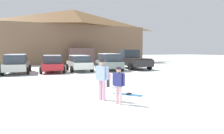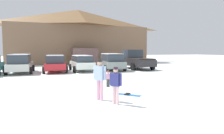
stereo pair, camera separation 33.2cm
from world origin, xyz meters
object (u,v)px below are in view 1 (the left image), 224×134
(skier_teen_in_navy_coat, at_px, (119,83))
(skier_adult_in_blue_parka, at_px, (102,77))
(parked_silver_wagon, at_px, (17,63))
(parked_grey_wagon, at_px, (109,61))
(pickup_truck, at_px, (132,60))
(skier_child_in_pink_snowsuit, at_px, (108,78))
(parked_white_suv, at_px, (79,62))
(parked_red_sedan, at_px, (53,64))
(pair_of_skis, at_px, (128,94))
(ski_lodge, at_px, (74,36))

(skier_teen_in_navy_coat, distance_m, skier_adult_in_blue_parka, 0.92)
(parked_silver_wagon, xyz_separation_m, parked_grey_wagon, (8.67, -0.53, 0.01))
(pickup_truck, height_order, skier_child_in_pink_snowsuit, pickup_truck)
(skier_child_in_pink_snowsuit, bearing_deg, skier_teen_in_navy_coat, -106.02)
(parked_silver_wagon, distance_m, skier_teen_in_navy_coat, 13.60)
(skier_teen_in_navy_coat, bearing_deg, parked_white_suv, 82.52)
(parked_silver_wagon, relative_size, parked_red_sedan, 1.14)
(pair_of_skis, bearing_deg, parked_red_sedan, 99.83)
(ski_lodge, height_order, skier_child_in_pink_snowsuit, ski_lodge)
(ski_lodge, xyz_separation_m, pair_of_skis, (-3.31, -25.74, -4.49))
(skier_teen_in_navy_coat, xyz_separation_m, skier_child_in_pink_snowsuit, (1.00, 3.50, -0.29))
(parked_grey_wagon, xyz_separation_m, skier_child_in_pink_snowsuit, (-3.76, -8.99, -0.43))
(parked_white_suv, xyz_separation_m, skier_teen_in_navy_coat, (-1.68, -12.78, -0.06))
(parked_white_suv, height_order, skier_child_in_pink_snowsuit, parked_white_suv)
(parked_silver_wagon, distance_m, pickup_truck, 11.80)
(skier_adult_in_blue_parka, bearing_deg, pair_of_skis, 17.00)
(skier_teen_in_navy_coat, relative_size, skier_adult_in_blue_parka, 0.84)
(parked_grey_wagon, relative_size, skier_teen_in_navy_coat, 3.50)
(parked_red_sedan, height_order, parked_grey_wagon, parked_grey_wagon)
(parked_white_suv, distance_m, pair_of_skis, 11.55)
(pickup_truck, height_order, pair_of_skis, pickup_truck)
(skier_child_in_pink_snowsuit, bearing_deg, parked_silver_wagon, 117.30)
(parked_white_suv, xyz_separation_m, parked_grey_wagon, (3.08, -0.28, 0.07))
(skier_teen_in_navy_coat, bearing_deg, skier_child_in_pink_snowsuit, 73.98)
(ski_lodge, bearing_deg, pickup_truck, -75.90)
(skier_child_in_pink_snowsuit, bearing_deg, pickup_truck, 54.34)
(pickup_truck, bearing_deg, parked_white_suv, -177.12)
(pair_of_skis, bearing_deg, parked_grey_wagon, 71.82)
(pickup_truck, distance_m, pair_of_skis, 13.67)
(ski_lodge, height_order, parked_red_sedan, ski_lodge)
(ski_lodge, relative_size, skier_child_in_pink_snowsuit, 25.10)
(parked_red_sedan, xyz_separation_m, skier_adult_in_blue_parka, (0.54, -11.78, 0.13))
(parked_red_sedan, bearing_deg, ski_lodge, 69.89)
(parked_silver_wagon, height_order, pickup_truck, pickup_truck)
(parked_grey_wagon, height_order, skier_adult_in_blue_parka, parked_grey_wagon)
(parked_silver_wagon, bearing_deg, parked_white_suv, -2.52)
(skier_teen_in_navy_coat, bearing_deg, parked_red_sedan, 94.02)
(parked_white_suv, bearing_deg, parked_silver_wagon, 177.48)
(pair_of_skis, bearing_deg, ski_lodge, 82.67)
(parked_red_sedan, xyz_separation_m, skier_teen_in_navy_coat, (0.89, -12.61, -0.02))
(ski_lodge, xyz_separation_m, skier_adult_in_blue_parka, (-4.74, -26.17, -3.57))
(parked_red_sedan, height_order, skier_adult_in_blue_parka, skier_adult_in_blue_parka)
(ski_lodge, distance_m, parked_grey_wagon, 14.96)
(ski_lodge, height_order, parked_white_suv, ski_lodge)
(parked_silver_wagon, height_order, parked_white_suv, parked_silver_wagon)
(skier_child_in_pink_snowsuit, bearing_deg, parked_white_suv, 85.85)
(parked_white_suv, distance_m, pickup_truck, 6.22)
(skier_teen_in_navy_coat, distance_m, skier_child_in_pink_snowsuit, 3.65)
(skier_child_in_pink_snowsuit, bearing_deg, parked_grey_wagon, 67.33)
(parked_red_sedan, distance_m, pickup_truck, 8.79)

